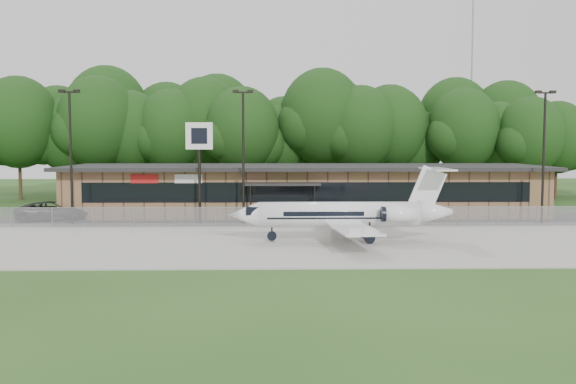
{
  "coord_description": "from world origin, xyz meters",
  "views": [
    {
      "loc": [
        -2.67,
        -32.21,
        6.25
      ],
      "look_at": [
        -1.71,
        12.0,
        2.86
      ],
      "focal_mm": 40.0,
      "sensor_mm": 36.0,
      "label": 1
    }
  ],
  "objects_px": {
    "business_jet": "(347,215)",
    "pole_sign": "(199,147)",
    "terminal": "(304,189)",
    "suv": "(53,211)"
  },
  "relations": [
    {
      "from": "business_jet",
      "to": "pole_sign",
      "type": "relative_size",
      "value": 1.82
    },
    {
      "from": "terminal",
      "to": "pole_sign",
      "type": "distance_m",
      "value": 11.63
    },
    {
      "from": "suv",
      "to": "pole_sign",
      "type": "bearing_deg",
      "value": -114.05
    },
    {
      "from": "terminal",
      "to": "suv",
      "type": "height_order",
      "value": "terminal"
    },
    {
      "from": "business_jet",
      "to": "terminal",
      "type": "bearing_deg",
      "value": 96.21
    },
    {
      "from": "business_jet",
      "to": "pole_sign",
      "type": "distance_m",
      "value": 14.37
    },
    {
      "from": "terminal",
      "to": "suv",
      "type": "distance_m",
      "value": 20.96
    },
    {
      "from": "pole_sign",
      "to": "suv",
      "type": "bearing_deg",
      "value": 159.91
    },
    {
      "from": "pole_sign",
      "to": "terminal",
      "type": "bearing_deg",
      "value": 31.87
    },
    {
      "from": "suv",
      "to": "business_jet",
      "type": "bearing_deg",
      "value": -130.03
    }
  ]
}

